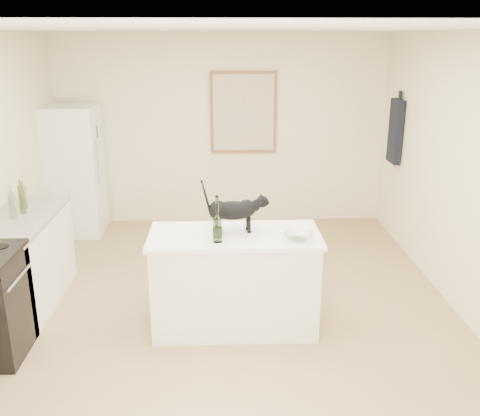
{
  "coord_description": "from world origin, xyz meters",
  "views": [
    {
      "loc": [
        -0.01,
        -4.54,
        2.55
      ],
      "look_at": [
        0.15,
        -0.15,
        1.12
      ],
      "focal_mm": 39.79,
      "sensor_mm": 36.0,
      "label": 1
    }
  ],
  "objects_px": {
    "black_cat": "(233,213)",
    "fridge": "(74,171)",
    "glass_bowl": "(298,237)",
    "wine_bottle": "(217,222)"
  },
  "relations": [
    {
      "from": "wine_bottle",
      "to": "glass_bowl",
      "type": "relative_size",
      "value": 1.5
    },
    {
      "from": "fridge",
      "to": "wine_bottle",
      "type": "height_order",
      "value": "fridge"
    },
    {
      "from": "fridge",
      "to": "glass_bowl",
      "type": "relative_size",
      "value": 7.17
    },
    {
      "from": "glass_bowl",
      "to": "black_cat",
      "type": "bearing_deg",
      "value": 160.24
    },
    {
      "from": "fridge",
      "to": "wine_bottle",
      "type": "relative_size",
      "value": 4.78
    },
    {
      "from": "black_cat",
      "to": "fridge",
      "type": "bearing_deg",
      "value": 120.84
    },
    {
      "from": "wine_bottle",
      "to": "glass_bowl",
      "type": "xyz_separation_m",
      "value": [
        0.68,
        0.02,
        -0.15
      ]
    },
    {
      "from": "black_cat",
      "to": "glass_bowl",
      "type": "distance_m",
      "value": 0.6
    },
    {
      "from": "fridge",
      "to": "glass_bowl",
      "type": "height_order",
      "value": "fridge"
    },
    {
      "from": "fridge",
      "to": "glass_bowl",
      "type": "distance_m",
      "value": 3.75
    }
  ]
}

